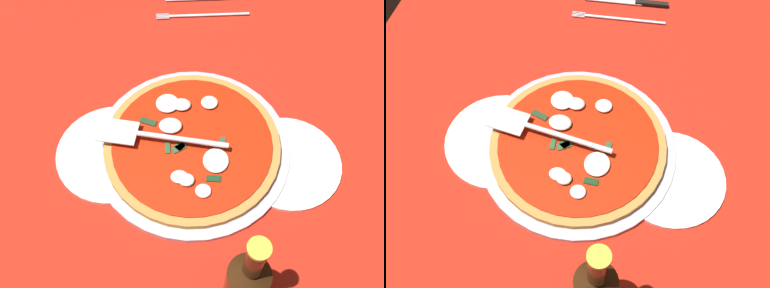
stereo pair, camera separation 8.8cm
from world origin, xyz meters
TOP-DOWN VIEW (x-y plane):
  - ground_plane at (0.00, 0.00)cm, footprint 99.84×99.84cm
  - checker_pattern at (-0.00, 0.00)cm, footprint 99.84×99.84cm
  - pizza_pan at (-1.82, 3.12)cm, footprint 37.65×37.65cm
  - dinner_plate_left at (-20.13, 5.15)cm, footprint 20.15×20.15cm
  - dinner_plate_right at (13.37, 4.90)cm, footprint 21.52×21.52cm
  - pizza at (-1.76, 3.03)cm, footprint 33.59×33.59cm
  - pizza_server at (4.93, 3.20)cm, footprint 25.13×6.02cm
  - place_setting_near at (-3.72, -36.90)cm, footprint 21.88×14.63cm

SIDE VIEW (x-z plane):
  - ground_plane at x=0.00cm, z-range -0.80..0.00cm
  - checker_pattern at x=0.00cm, z-range 0.00..0.10cm
  - place_setting_near at x=-3.72cm, z-range -0.24..1.16cm
  - dinner_plate_left at x=-20.13cm, z-range 0.10..1.10cm
  - dinner_plate_right at x=13.37cm, z-range 0.10..1.10cm
  - pizza_pan at x=-1.82cm, z-range 0.10..1.46cm
  - pizza at x=-1.76cm, z-range 0.83..3.83cm
  - pizza_server at x=4.93cm, z-range 4.31..5.31cm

